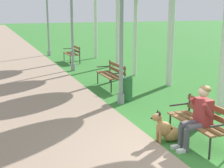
{
  "coord_description": "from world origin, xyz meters",
  "views": [
    {
      "loc": [
        -3.36,
        -4.54,
        2.68
      ],
      "look_at": [
        -0.61,
        2.59,
        0.9
      ],
      "focal_mm": 51.89,
      "sensor_mm": 36.0,
      "label": 1
    }
  ],
  "objects_px": {
    "lamp_post_mid": "(72,16)",
    "park_bench_mid": "(112,73)",
    "park_bench_near": "(201,119)",
    "person_seated_on_near_bench": "(198,115)",
    "lamp_post_far": "(48,20)",
    "park_bench_far": "(73,52)",
    "dog_shepherd": "(167,130)",
    "litter_bin": "(126,89)",
    "lamp_post_near": "(121,34)"
  },
  "relations": [
    {
      "from": "person_seated_on_near_bench",
      "to": "park_bench_far",
      "type": "bearing_deg",
      "value": 88.25
    },
    {
      "from": "litter_bin",
      "to": "park_bench_far",
      "type": "bearing_deg",
      "value": 87.73
    },
    {
      "from": "dog_shepherd",
      "to": "lamp_post_far",
      "type": "relative_size",
      "value": 0.21
    },
    {
      "from": "park_bench_far",
      "to": "litter_bin",
      "type": "bearing_deg",
      "value": -92.27
    },
    {
      "from": "dog_shepherd",
      "to": "lamp_post_far",
      "type": "xyz_separation_m",
      "value": [
        0.06,
        13.55,
        1.81
      ]
    },
    {
      "from": "park_bench_near",
      "to": "lamp_post_far",
      "type": "xyz_separation_m",
      "value": [
        -0.56,
        13.83,
        1.55
      ]
    },
    {
      "from": "park_bench_far",
      "to": "dog_shepherd",
      "type": "distance_m",
      "value": 10.74
    },
    {
      "from": "dog_shepherd",
      "to": "lamp_post_mid",
      "type": "xyz_separation_m",
      "value": [
        0.19,
        8.43,
        2.14
      ]
    },
    {
      "from": "dog_shepherd",
      "to": "park_bench_far",
      "type": "bearing_deg",
      "value": 85.95
    },
    {
      "from": "litter_bin",
      "to": "person_seated_on_near_bench",
      "type": "bearing_deg",
      "value": -90.65
    },
    {
      "from": "dog_shepherd",
      "to": "lamp_post_mid",
      "type": "height_order",
      "value": "lamp_post_mid"
    },
    {
      "from": "park_bench_mid",
      "to": "litter_bin",
      "type": "bearing_deg",
      "value": -97.1
    },
    {
      "from": "lamp_post_far",
      "to": "park_bench_mid",
      "type": "bearing_deg",
      "value": -85.98
    },
    {
      "from": "lamp_post_mid",
      "to": "park_bench_mid",
      "type": "bearing_deg",
      "value": -82.31
    },
    {
      "from": "park_bench_far",
      "to": "person_seated_on_near_bench",
      "type": "distance_m",
      "value": 11.17
    },
    {
      "from": "park_bench_far",
      "to": "person_seated_on_near_bench",
      "type": "relative_size",
      "value": 1.2
    },
    {
      "from": "person_seated_on_near_bench",
      "to": "dog_shepherd",
      "type": "xyz_separation_m",
      "value": [
        -0.42,
        0.46,
        -0.42
      ]
    },
    {
      "from": "park_bench_mid",
      "to": "litter_bin",
      "type": "distance_m",
      "value": 1.75
    },
    {
      "from": "lamp_post_mid",
      "to": "lamp_post_far",
      "type": "bearing_deg",
      "value": 91.44
    },
    {
      "from": "person_seated_on_near_bench",
      "to": "dog_shepherd",
      "type": "distance_m",
      "value": 0.75
    },
    {
      "from": "park_bench_mid",
      "to": "litter_bin",
      "type": "relative_size",
      "value": 2.14
    },
    {
      "from": "park_bench_mid",
      "to": "lamp_post_far",
      "type": "bearing_deg",
      "value": 94.02
    },
    {
      "from": "park_bench_far",
      "to": "lamp_post_mid",
      "type": "relative_size",
      "value": 0.32
    },
    {
      "from": "lamp_post_mid",
      "to": "lamp_post_far",
      "type": "distance_m",
      "value": 5.13
    },
    {
      "from": "dog_shepherd",
      "to": "lamp_post_mid",
      "type": "relative_size",
      "value": 0.18
    },
    {
      "from": "person_seated_on_near_bench",
      "to": "lamp_post_far",
      "type": "height_order",
      "value": "lamp_post_far"
    },
    {
      "from": "park_bench_near",
      "to": "person_seated_on_near_bench",
      "type": "distance_m",
      "value": 0.32
    },
    {
      "from": "park_bench_mid",
      "to": "litter_bin",
      "type": "height_order",
      "value": "park_bench_mid"
    },
    {
      "from": "park_bench_far",
      "to": "dog_shepherd",
      "type": "height_order",
      "value": "park_bench_far"
    },
    {
      "from": "park_bench_mid",
      "to": "lamp_post_far",
      "type": "xyz_separation_m",
      "value": [
        -0.61,
        8.69,
        1.55
      ]
    },
    {
      "from": "person_seated_on_near_bench",
      "to": "lamp_post_far",
      "type": "distance_m",
      "value": 14.08
    },
    {
      "from": "dog_shepherd",
      "to": "lamp_post_far",
      "type": "height_order",
      "value": "lamp_post_far"
    },
    {
      "from": "park_bench_near",
      "to": "litter_bin",
      "type": "bearing_deg",
      "value": 92.79
    },
    {
      "from": "lamp_post_far",
      "to": "park_bench_near",
      "type": "bearing_deg",
      "value": -87.67
    },
    {
      "from": "lamp_post_near",
      "to": "lamp_post_far",
      "type": "height_order",
      "value": "lamp_post_far"
    },
    {
      "from": "park_bench_near",
      "to": "dog_shepherd",
      "type": "relative_size",
      "value": 1.8
    },
    {
      "from": "lamp_post_mid",
      "to": "lamp_post_far",
      "type": "xyz_separation_m",
      "value": [
        -0.13,
        5.12,
        -0.33
      ]
    },
    {
      "from": "dog_shepherd",
      "to": "park_bench_mid",
      "type": "bearing_deg",
      "value": 82.1
    },
    {
      "from": "park_bench_near",
      "to": "park_bench_mid",
      "type": "distance_m",
      "value": 5.14
    },
    {
      "from": "lamp_post_near",
      "to": "lamp_post_far",
      "type": "bearing_deg",
      "value": 90.68
    },
    {
      "from": "park_bench_far",
      "to": "person_seated_on_near_bench",
      "type": "xyz_separation_m",
      "value": [
        -0.34,
        -11.17,
        0.17
      ]
    },
    {
      "from": "park_bench_near",
      "to": "lamp_post_mid",
      "type": "bearing_deg",
      "value": 92.85
    },
    {
      "from": "person_seated_on_near_bench",
      "to": "litter_bin",
      "type": "bearing_deg",
      "value": 89.35
    },
    {
      "from": "person_seated_on_near_bench",
      "to": "litter_bin",
      "type": "relative_size",
      "value": 1.79
    },
    {
      "from": "park_bench_mid",
      "to": "person_seated_on_near_bench",
      "type": "height_order",
      "value": "person_seated_on_near_bench"
    },
    {
      "from": "lamp_post_near",
      "to": "lamp_post_mid",
      "type": "relative_size",
      "value": 0.84
    },
    {
      "from": "lamp_post_near",
      "to": "lamp_post_far",
      "type": "distance_m",
      "value": 10.66
    },
    {
      "from": "park_bench_far",
      "to": "lamp_post_far",
      "type": "xyz_separation_m",
      "value": [
        -0.7,
        2.84,
        1.55
      ]
    },
    {
      "from": "dog_shepherd",
      "to": "lamp_post_near",
      "type": "distance_m",
      "value": 3.39
    },
    {
      "from": "park_bench_far",
      "to": "lamp_post_mid",
      "type": "xyz_separation_m",
      "value": [
        -0.57,
        -2.28,
        1.89
      ]
    }
  ]
}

